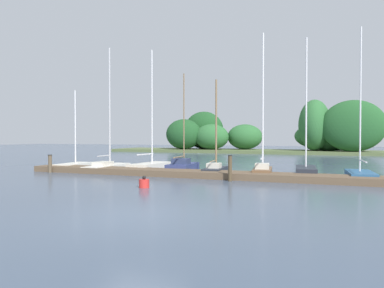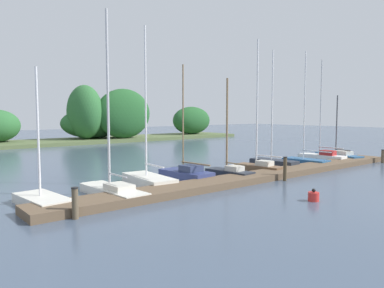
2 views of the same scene
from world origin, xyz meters
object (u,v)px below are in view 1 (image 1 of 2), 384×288
at_px(sailboat_7, 360,174).
at_px(mooring_piling_1, 230,168).
at_px(sailboat_3, 183,166).
at_px(sailboat_4, 216,168).
at_px(sailboat_2, 151,165).
at_px(channel_buoy_0, 144,183).
at_px(sailboat_0, 75,165).
at_px(sailboat_5, 263,168).
at_px(sailboat_6, 306,170).
at_px(sailboat_1, 108,165).
at_px(mooring_piling_0, 50,163).

height_order(sailboat_7, mooring_piling_1, sailboat_7).
bearing_deg(sailboat_3, sailboat_4, -115.40).
height_order(sailboat_2, sailboat_7, sailboat_2).
xyz_separation_m(sailboat_3, channel_buoy_0, (1.15, -7.24, -0.16)).
bearing_deg(sailboat_0, channel_buoy_0, -130.74).
distance_m(sailboat_0, sailboat_5, 13.15).
height_order(sailboat_7, channel_buoy_0, sailboat_7).
relative_size(sailboat_0, mooring_piling_1, 4.16).
relative_size(sailboat_6, sailboat_7, 0.99).
xyz_separation_m(sailboat_0, mooring_piling_1, (12.01, -2.86, 0.40)).
distance_m(sailboat_1, mooring_piling_0, 3.61).
xyz_separation_m(sailboat_2, sailboat_7, (12.61, -0.81, -0.02)).
bearing_deg(sailboat_6, sailboat_7, -108.64).
bearing_deg(sailboat_0, sailboat_4, -96.03).
bearing_deg(sailboat_3, sailboat_2, 81.63).
height_order(sailboat_4, sailboat_7, sailboat_7).
distance_m(sailboat_6, channel_buoy_0, 9.63).
height_order(sailboat_2, sailboat_4, sailboat_2).
bearing_deg(sailboat_2, sailboat_0, 103.46).
xyz_separation_m(sailboat_3, sailboat_7, (10.25, -0.69, -0.03)).
xyz_separation_m(sailboat_3, sailboat_6, (7.52, -0.01, 0.03)).
bearing_deg(sailboat_6, sailboat_2, 84.43).
distance_m(sailboat_4, sailboat_7, 7.79).
bearing_deg(sailboat_0, sailboat_5, -95.23).
bearing_deg(mooring_piling_1, sailboat_5, 68.33).
relative_size(sailboat_5, sailboat_6, 1.04).
distance_m(sailboat_1, sailboat_3, 5.07).
bearing_deg(sailboat_5, sailboat_2, 75.88).
relative_size(sailboat_1, sailboat_6, 1.04).
relative_size(sailboat_2, mooring_piling_0, 7.16).
height_order(sailboat_1, sailboat_2, sailboat_1).
bearing_deg(sailboat_5, sailboat_6, -79.67).
bearing_deg(sailboat_6, channel_buoy_0, 133.85).
bearing_deg(sailboat_1, sailboat_3, -80.77).
distance_m(sailboat_0, sailboat_7, 18.19).
distance_m(sailboat_4, sailboat_6, 5.14).
bearing_deg(mooring_piling_0, mooring_piling_1, -0.76).
height_order(sailboat_4, mooring_piling_0, sailboat_4).
height_order(sailboat_3, channel_buoy_0, sailboat_3).
distance_m(sailboat_1, sailboat_5, 10.18).
bearing_deg(sailboat_5, sailboat_0, 82.49).
xyz_separation_m(sailboat_4, channel_buoy_0, (-1.31, -6.34, -0.17)).
relative_size(sailboat_0, mooring_piling_0, 4.91).
bearing_deg(sailboat_7, sailboat_4, 87.49).
height_order(sailboat_1, sailboat_6, sailboat_1).
distance_m(sailboat_2, sailboat_6, 9.88).
distance_m(sailboat_1, sailboat_7, 15.22).
bearing_deg(mooring_piling_1, sailboat_7, 25.31).
height_order(sailboat_1, sailboat_4, sailboat_1).
xyz_separation_m(sailboat_5, channel_buoy_0, (-4.06, -6.48, -0.25)).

